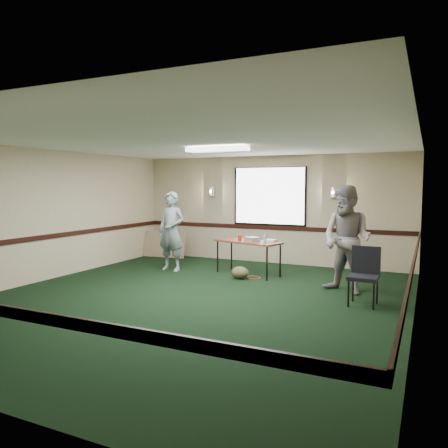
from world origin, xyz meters
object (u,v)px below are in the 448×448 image
at_px(projector, 252,239).
at_px(person_right, 347,239).
at_px(folding_table, 248,243).
at_px(conference_chair, 365,271).
at_px(person_left, 171,231).

height_order(projector, person_right, person_right).
xyz_separation_m(folding_table, projector, (0.11, -0.05, 0.10)).
height_order(conference_chair, person_left, person_left).
relative_size(folding_table, projector, 5.71).
height_order(folding_table, projector, projector).
relative_size(folding_table, person_right, 0.82).
xyz_separation_m(folding_table, person_left, (-1.77, -0.32, 0.22)).
height_order(folding_table, person_left, person_left).
height_order(folding_table, person_right, person_right).
bearing_deg(person_right, folding_table, -175.84).
bearing_deg(projector, folding_table, -169.88).
xyz_separation_m(conference_chair, person_left, (-4.42, 1.11, 0.36)).
distance_m(person_left, person_right, 4.04).
bearing_deg(folding_table, conference_chair, -11.66).
bearing_deg(person_right, conference_chair, -34.84).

